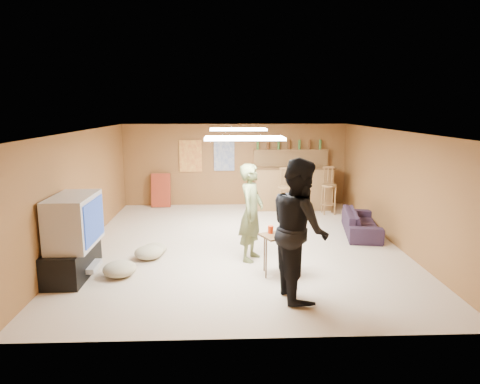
{
  "coord_description": "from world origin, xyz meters",
  "views": [
    {
      "loc": [
        -0.32,
        -8.01,
        2.63
      ],
      "look_at": [
        0.0,
        0.2,
        1.0
      ],
      "focal_mm": 32.0,
      "sensor_mm": 36.0,
      "label": 1
    }
  ],
  "objects_px": {
    "person_black": "(299,229)",
    "bar_counter": "(293,188)",
    "person_olive": "(251,213)",
    "sofa": "(361,223)",
    "tv_body": "(74,221)",
    "tray_table": "(278,254)"
  },
  "relations": [
    {
      "from": "person_olive",
      "to": "person_black",
      "type": "relative_size",
      "value": 0.86
    },
    {
      "from": "bar_counter",
      "to": "person_olive",
      "type": "height_order",
      "value": "person_olive"
    },
    {
      "from": "tv_body",
      "to": "person_black",
      "type": "relative_size",
      "value": 0.56
    },
    {
      "from": "tray_table",
      "to": "person_olive",
      "type": "bearing_deg",
      "value": 117.96
    },
    {
      "from": "bar_counter",
      "to": "person_black",
      "type": "xyz_separation_m",
      "value": [
        -0.78,
        -5.31,
        0.43
      ]
    },
    {
      "from": "person_olive",
      "to": "tv_body",
      "type": "bearing_deg",
      "value": 125.37
    },
    {
      "from": "person_black",
      "to": "sofa",
      "type": "distance_m",
      "value": 3.57
    },
    {
      "from": "tv_body",
      "to": "tray_table",
      "type": "bearing_deg",
      "value": -1.3
    },
    {
      "from": "tv_body",
      "to": "tray_table",
      "type": "xyz_separation_m",
      "value": [
        3.18,
        -0.07,
        -0.57
      ]
    },
    {
      "from": "tv_body",
      "to": "person_black",
      "type": "xyz_separation_m",
      "value": [
        3.37,
        -0.86,
        0.08
      ]
    },
    {
      "from": "person_black",
      "to": "bar_counter",
      "type": "bearing_deg",
      "value": -16.4
    },
    {
      "from": "person_olive",
      "to": "bar_counter",
      "type": "bearing_deg",
      "value": 3.09
    },
    {
      "from": "person_olive",
      "to": "tray_table",
      "type": "bearing_deg",
      "value": -129.5
    },
    {
      "from": "bar_counter",
      "to": "tray_table",
      "type": "relative_size",
      "value": 3.01
    },
    {
      "from": "tv_body",
      "to": "sofa",
      "type": "xyz_separation_m",
      "value": [
        5.23,
        2.09,
        -0.65
      ]
    },
    {
      "from": "tv_body",
      "to": "person_olive",
      "type": "height_order",
      "value": "person_olive"
    },
    {
      "from": "bar_counter",
      "to": "tv_body",
      "type": "bearing_deg",
      "value": -133.0
    },
    {
      "from": "tv_body",
      "to": "person_black",
      "type": "height_order",
      "value": "person_black"
    },
    {
      "from": "tv_body",
      "to": "bar_counter",
      "type": "xyz_separation_m",
      "value": [
        4.15,
        4.45,
        -0.35
      ]
    },
    {
      "from": "sofa",
      "to": "bar_counter",
      "type": "bearing_deg",
      "value": 34.9
    },
    {
      "from": "tv_body",
      "to": "person_black",
      "type": "bearing_deg",
      "value": -14.35
    },
    {
      "from": "person_black",
      "to": "tray_table",
      "type": "height_order",
      "value": "person_black"
    }
  ]
}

